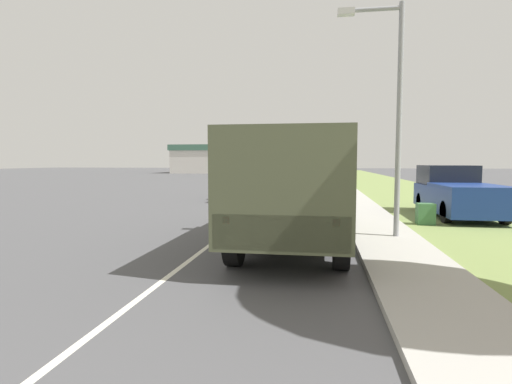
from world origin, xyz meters
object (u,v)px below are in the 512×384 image
(car_nearest_ahead, at_px, (243,187))
(military_truck, at_px, (295,183))
(car_third_ahead, at_px, (280,175))
(pickup_truck, at_px, (456,193))
(lamp_post, at_px, (390,97))
(car_second_ahead, at_px, (311,178))

(car_nearest_ahead, bearing_deg, military_truck, -73.03)
(military_truck, distance_m, car_third_ahead, 34.08)
(pickup_truck, xyz_separation_m, lamp_post, (-3.38, -5.26, 2.88))
(car_second_ahead, xyz_separation_m, lamp_post, (2.47, -22.54, 3.06))
(military_truck, height_order, car_second_ahead, military_truck)
(lamp_post, bearing_deg, military_truck, -161.25)
(car_second_ahead, bearing_deg, car_nearest_ahead, -106.91)
(car_nearest_ahead, relative_size, pickup_truck, 0.94)
(military_truck, bearing_deg, car_nearest_ahead, 106.97)
(car_third_ahead, height_order, pickup_truck, pickup_truck)
(car_third_ahead, bearing_deg, military_truck, -83.81)
(car_nearest_ahead, xyz_separation_m, car_third_ahead, (-0.09, 22.14, -0.02))
(pickup_truck, relative_size, lamp_post, 0.85)
(car_second_ahead, distance_m, pickup_truck, 18.24)
(car_second_ahead, distance_m, car_third_ahead, 11.12)
(military_truck, xyz_separation_m, pickup_truck, (5.80, 6.08, -0.65))
(lamp_post, bearing_deg, car_second_ahead, 96.25)
(car_second_ahead, xyz_separation_m, car_third_ahead, (-3.63, 10.51, -0.07))
(car_second_ahead, bearing_deg, pickup_truck, -71.30)
(car_second_ahead, bearing_deg, military_truck, -89.89)
(lamp_post, bearing_deg, pickup_truck, 57.30)
(military_truck, bearing_deg, lamp_post, 18.75)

